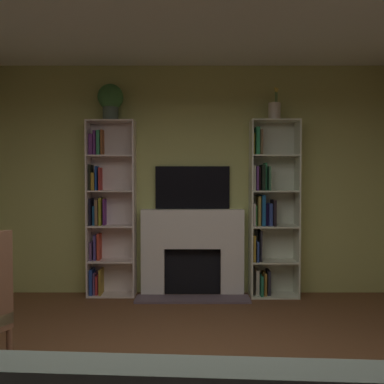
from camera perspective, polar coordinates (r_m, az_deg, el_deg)
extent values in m
cube|color=tan|center=(5.45, -0.03, 1.61)|extent=(5.15, 0.06, 2.89)
cube|color=white|center=(5.47, -5.33, -10.54)|extent=(0.29, 0.20, 0.59)
cube|color=white|center=(5.47, 5.27, -10.54)|extent=(0.29, 0.20, 0.59)
cube|color=white|center=(5.35, -0.03, -4.94)|extent=(1.28, 0.20, 0.49)
cube|color=black|center=(5.50, -0.03, -10.45)|extent=(0.70, 0.08, 0.59)
cube|color=#61515B|center=(5.27, -0.03, -14.17)|extent=(1.38, 0.30, 0.03)
cube|color=black|center=(5.39, -0.03, 0.60)|extent=(0.94, 0.06, 0.54)
cube|color=silver|center=(5.45, -13.82, -2.17)|extent=(0.02, 0.27, 2.19)
cube|color=silver|center=(5.35, -7.82, -2.21)|extent=(0.02, 0.27, 2.19)
cube|color=silver|center=(5.51, -10.60, -2.10)|extent=(0.59, 0.02, 2.19)
cube|color=silver|center=(5.57, -10.77, -13.38)|extent=(0.56, 0.27, 0.02)
cube|color=navy|center=(5.60, -13.33, -11.57)|extent=(0.04, 0.20, 0.32)
cube|color=#5A3B66|center=(5.60, -12.93, -11.80)|extent=(0.02, 0.19, 0.27)
cube|color=#B22B2E|center=(5.60, -12.60, -12.01)|extent=(0.03, 0.19, 0.23)
cube|color=olive|center=(5.57, -12.18, -11.63)|extent=(0.03, 0.21, 0.32)
cube|color=silver|center=(5.48, -10.80, -9.05)|extent=(0.56, 0.27, 0.02)
cube|color=#604269|center=(5.53, -13.38, -7.67)|extent=(0.03, 0.18, 0.23)
cube|color=#4A3A7F|center=(5.53, -12.88, -7.22)|extent=(0.03, 0.16, 0.31)
cube|color=#BD3927|center=(5.52, -12.44, -7.17)|extent=(0.03, 0.16, 0.33)
cube|color=silver|center=(5.41, -10.83, -4.50)|extent=(0.56, 0.27, 0.02)
cube|color=black|center=(5.47, -13.45, -2.60)|extent=(0.02, 0.19, 0.33)
cube|color=#18507F|center=(5.48, -13.00, -3.09)|extent=(0.03, 0.16, 0.24)
cube|color=brown|center=(5.45, -12.65, -2.67)|extent=(0.03, 0.19, 0.32)
cube|color=olive|center=(5.45, -12.21, -2.57)|extent=(0.03, 0.18, 0.34)
cube|color=#672A78|center=(5.45, -11.73, -2.64)|extent=(0.02, 0.15, 0.33)
cube|color=silver|center=(5.38, -10.86, 0.13)|extent=(0.56, 0.27, 0.02)
cube|color=black|center=(5.45, -13.49, 1.90)|extent=(0.02, 0.19, 0.32)
cube|color=#A37B24|center=(5.44, -13.11, 1.39)|extent=(0.04, 0.19, 0.22)
cube|color=navy|center=(5.44, -12.71, 1.81)|extent=(0.02, 0.17, 0.30)
cube|color=#A42B27|center=(5.44, -12.29, 1.73)|extent=(0.02, 0.15, 0.28)
cube|color=silver|center=(5.38, -10.89, 4.78)|extent=(0.56, 0.27, 0.02)
cube|color=#652F6E|center=(5.47, -13.39, 6.17)|extent=(0.04, 0.17, 0.26)
cube|color=#572668|center=(5.47, -12.93, 6.42)|extent=(0.03, 0.17, 0.30)
cube|color=#2F7E51|center=(5.46, -12.46, 6.44)|extent=(0.04, 0.16, 0.31)
cube|color=brown|center=(5.46, -12.03, 6.49)|extent=(0.02, 0.15, 0.32)
cube|color=silver|center=(5.42, -10.92, 9.31)|extent=(0.56, 0.27, 0.02)
cube|color=beige|center=(5.32, 7.79, -2.23)|extent=(0.02, 0.32, 2.19)
cube|color=beige|center=(5.43, 13.82, -2.19)|extent=(0.02, 0.32, 2.19)
cube|color=beige|center=(5.52, 10.54, -2.10)|extent=(0.59, 0.02, 2.19)
cube|color=beige|center=(5.55, 10.76, -13.44)|extent=(0.56, 0.32, 0.02)
cube|color=black|center=(5.51, 8.03, -11.56)|extent=(0.03, 0.19, 0.35)
cube|color=beige|center=(5.51, 8.55, -11.75)|extent=(0.04, 0.22, 0.32)
cube|color=#216946|center=(5.50, 9.10, -12.15)|extent=(0.03, 0.27, 0.25)
cube|color=olive|center=(5.52, 9.56, -11.96)|extent=(0.03, 0.24, 0.27)
cube|color=#22222C|center=(5.54, 10.07, -11.77)|extent=(0.03, 0.21, 0.30)
cube|color=beige|center=(5.45, 10.79, -9.10)|extent=(0.56, 0.32, 0.02)
cube|color=#A78228|center=(5.39, 8.11, -7.37)|extent=(0.03, 0.26, 0.32)
cube|color=navy|center=(5.40, 8.57, -7.78)|extent=(0.02, 0.27, 0.24)
cube|color=#23222A|center=(5.41, 9.00, -7.06)|extent=(0.02, 0.25, 0.38)
cube|color=beige|center=(5.39, 10.82, -4.53)|extent=(0.56, 0.32, 0.02)
cube|color=beige|center=(5.34, 8.10, -2.98)|extent=(0.02, 0.27, 0.28)
cube|color=#39813D|center=(5.39, 8.40, -3.10)|extent=(0.02, 0.18, 0.25)
cube|color=olive|center=(5.37, 8.81, -2.49)|extent=(0.03, 0.21, 0.36)
cube|color=#17518A|center=(5.38, 9.36, -2.41)|extent=(0.04, 0.22, 0.38)
cube|color=black|center=(5.41, 9.80, -2.99)|extent=(0.03, 0.18, 0.27)
cube|color=#2E4289|center=(5.40, 10.27, -2.95)|extent=(0.04, 0.21, 0.27)
cube|color=black|center=(5.38, 10.76, -2.74)|extent=(0.03, 0.26, 0.32)
cube|color=beige|center=(5.36, 10.85, 0.12)|extent=(0.56, 0.32, 0.02)
cube|color=beige|center=(5.33, 8.13, 1.85)|extent=(0.03, 0.25, 0.30)
cube|color=#502B69|center=(5.33, 8.51, 1.81)|extent=(0.02, 0.26, 0.30)
cube|color=black|center=(5.36, 8.82, 1.77)|extent=(0.03, 0.20, 0.29)
cube|color=black|center=(5.33, 9.29, 1.91)|extent=(0.04, 0.27, 0.32)
cube|color=#2A7C47|center=(5.38, 9.67, 2.05)|extent=(0.02, 0.19, 0.34)
cube|color=#346543|center=(5.35, 10.09, 1.81)|extent=(0.02, 0.27, 0.30)
cube|color=beige|center=(5.36, 10.88, 4.80)|extent=(0.56, 0.32, 0.02)
cube|color=olive|center=(5.37, 8.08, 6.32)|extent=(0.02, 0.20, 0.26)
cube|color=#237D4A|center=(5.37, 8.60, 6.73)|extent=(0.04, 0.23, 0.34)
cube|color=brown|center=(5.40, 9.10, 6.55)|extent=(0.03, 0.18, 0.31)
cube|color=beige|center=(5.40, 10.91, 9.34)|extent=(0.56, 0.32, 0.02)
cylinder|color=#48594D|center=(5.42, -10.96, 10.26)|extent=(0.19, 0.19, 0.16)
sphere|color=#3B7438|center=(5.45, -10.97, 12.41)|extent=(0.32, 0.32, 0.32)
cylinder|color=beige|center=(5.43, 10.89, 10.53)|extent=(0.15, 0.15, 0.21)
cylinder|color=#4C7F3F|center=(5.43, 11.01, 12.57)|extent=(0.01, 0.01, 0.17)
sphere|color=#E6CD50|center=(5.45, 11.02, 13.45)|extent=(0.04, 0.04, 0.04)
cylinder|color=#4C7F3F|center=(5.45, 11.24, 12.50)|extent=(0.01, 0.01, 0.16)
sphere|color=#E6CD50|center=(5.46, 11.25, 13.34)|extent=(0.04, 0.04, 0.04)
cylinder|color=#4C7F3F|center=(5.44, 11.12, 12.42)|extent=(0.01, 0.01, 0.14)
sphere|color=#E6CD50|center=(5.45, 11.12, 13.17)|extent=(0.04, 0.04, 0.04)
cylinder|color=brown|center=(3.53, -23.39, -19.14)|extent=(0.04, 0.04, 0.43)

